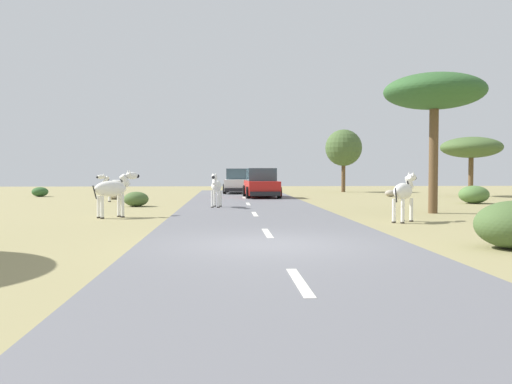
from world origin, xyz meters
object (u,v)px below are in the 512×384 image
(zebra_2, at_px, (113,189))
(tree_2, at_px, (471,148))
(car_0, at_px, (239,182))
(rock_1, at_px, (114,195))
(zebra_1, at_px, (114,185))
(bush_3, at_px, (474,195))
(bush_4, at_px, (40,192))
(rock_2, at_px, (390,193))
(tree_1, at_px, (344,148))
(zebra_3, at_px, (404,192))
(zebra_0, at_px, (216,187))
(bush_1, at_px, (136,199))
(car_1, at_px, (261,184))
(tree_4, at_px, (434,93))

(zebra_2, distance_m, tree_2, 24.39)
(car_0, relative_size, rock_1, 5.73)
(zebra_1, relative_size, bush_3, 1.02)
(bush_4, distance_m, rock_2, 22.15)
(tree_1, bearing_deg, rock_2, -79.98)
(tree_1, bearing_deg, bush_3, -77.16)
(zebra_3, distance_m, rock_1, 18.76)
(zebra_3, height_order, tree_2, tree_2)
(zebra_0, relative_size, zebra_3, 0.99)
(bush_1, height_order, rock_1, bush_1)
(car_1, distance_m, bush_4, 14.11)
(zebra_0, height_order, rock_2, zebra_0)
(tree_2, bearing_deg, bush_4, 177.46)
(car_0, bearing_deg, rock_1, 47.87)
(zebra_1, xyz_separation_m, tree_1, (14.93, 12.19, 2.49))
(zebra_2, height_order, rock_1, zebra_2)
(bush_3, bearing_deg, zebra_3, -125.62)
(tree_2, relative_size, tree_4, 0.71)
(zebra_1, relative_size, tree_2, 0.40)
(zebra_0, bearing_deg, tree_1, -111.18)
(zebra_1, height_order, bush_4, zebra_1)
(car_1, height_order, bush_4, car_1)
(zebra_0, distance_m, bush_1, 4.02)
(tree_4, height_order, bush_3, tree_4)
(car_0, height_order, rock_2, car_0)
(bush_4, height_order, rock_1, bush_4)
(bush_3, xyz_separation_m, rock_2, (-2.02, 7.18, -0.23))
(tree_2, bearing_deg, tree_4, -120.07)
(zebra_0, relative_size, zebra_1, 1.05)
(bush_1, bearing_deg, zebra_3, -39.41)
(zebra_2, height_order, car_1, car_1)
(zebra_0, bearing_deg, tree_2, -140.74)
(car_0, distance_m, tree_2, 15.60)
(car_1, relative_size, bush_1, 3.89)
(zebra_3, xyz_separation_m, tree_1, (3.36, 24.11, 2.42))
(bush_1, distance_m, rock_1, 6.70)
(bush_1, bearing_deg, tree_1, 50.72)
(bush_3, relative_size, bush_4, 1.48)
(tree_2, relative_size, bush_3, 2.55)
(bush_1, xyz_separation_m, rock_2, (14.48, 8.52, -0.13))
(zebra_2, distance_m, tree_4, 12.51)
(zebra_3, bearing_deg, zebra_2, -152.43)
(tree_1, height_order, tree_2, tree_1)
(zebra_3, xyz_separation_m, rock_2, (4.69, 16.56, -0.75))
(car_1, height_order, tree_4, tree_4)
(tree_1, relative_size, tree_2, 1.26)
(zebra_3, relative_size, bush_1, 1.43)
(zebra_2, relative_size, bush_3, 1.11)
(tree_4, xyz_separation_m, bush_1, (-12.09, 4.57, -4.27))
(zebra_3, relative_size, car_0, 0.36)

